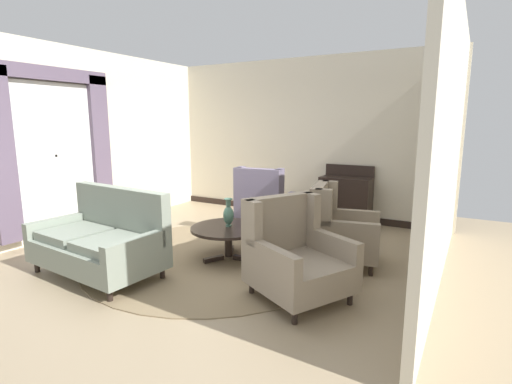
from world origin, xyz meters
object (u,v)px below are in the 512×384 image
porcelain_vase (228,214)px  settee (101,241)px  side_table (300,214)px  coffee_table (228,232)px  armchair_foreground_right (295,257)px  armchair_back_corner (264,206)px  armchair_near_window (339,231)px  sideboard (345,198)px

porcelain_vase → settee: size_ratio=0.22×
side_table → coffee_table: bearing=-113.9°
settee → side_table: (1.55, 2.33, 0.02)m
armchair_foreground_right → side_table: (-0.69, 1.75, 0.00)m
armchair_back_corner → side_table: bearing=161.2°
side_table → armchair_back_corner: bearing=167.5°
porcelain_vase → settee: (-1.01, -1.19, -0.20)m
settee → armchair_foreground_right: armchair_foreground_right is taller
porcelain_vase → settee: settee is taller
settee → armchair_near_window: bearing=40.5°
porcelain_vase → armchair_foreground_right: (1.23, -0.62, -0.18)m
porcelain_vase → side_table: 1.26m
armchair_near_window → armchair_foreground_right: (-0.11, -1.14, -0.01)m
armchair_back_corner → sideboard: 1.55m
porcelain_vase → armchair_back_corner: (-0.18, 1.29, -0.15)m
sideboard → armchair_foreground_right: bearing=-82.6°
coffee_table → porcelain_vase: bearing=117.3°
settee → armchair_near_window: size_ratio=1.65×
coffee_table → armchair_near_window: bearing=23.2°
armchair_back_corner → sideboard: size_ratio=1.05×
coffee_table → sideboard: sideboard is taller
coffee_table → sideboard: (0.81, 2.51, 0.11)m
armchair_back_corner → armchair_near_window: 1.69m
armchair_back_corner → armchair_foreground_right: size_ratio=0.91×
coffee_table → side_table: (0.52, 1.17, 0.06)m
coffee_table → settee: 1.55m
coffee_table → armchair_back_corner: 1.34m
porcelain_vase → sideboard: (0.82, 2.47, -0.12)m
settee → side_table: 2.79m
settee → armchair_foreground_right: size_ratio=1.41×
armchair_foreground_right → sideboard: 3.11m
settee → sideboard: 4.10m
armchair_near_window → armchair_foreground_right: bearing=162.2°
coffee_table → side_table: bearing=66.1°
sideboard → side_table: bearing=-102.2°
settee → sideboard: bearing=67.6°
armchair_foreground_right → side_table: 1.88m
settee → side_table: bearing=60.5°
armchair_back_corner → armchair_near_window: armchair_back_corner is taller
armchair_near_window → sideboard: size_ratio=0.98×
side_table → porcelain_vase: bearing=-115.3°
coffee_table → armchair_foreground_right: size_ratio=0.83×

